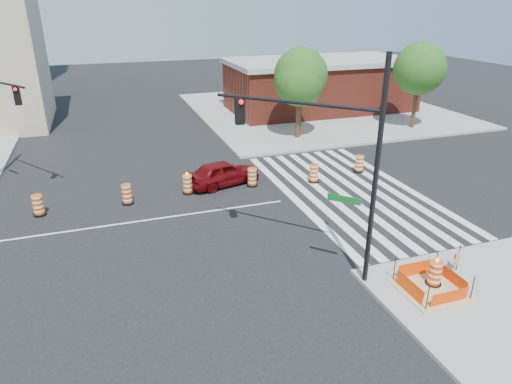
# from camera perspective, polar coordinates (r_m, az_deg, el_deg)

# --- Properties ---
(ground) EXTENTS (120.00, 120.00, 0.00)m
(ground) POSITION_cam_1_polar(r_m,az_deg,el_deg) (21.75, -14.35, -3.56)
(ground) COLOR black
(ground) RESTS_ON ground
(sidewalk_ne) EXTENTS (22.00, 22.00, 0.15)m
(sidewalk_ne) POSITION_cam_1_polar(r_m,az_deg,el_deg) (43.15, 7.84, 10.17)
(sidewalk_ne) COLOR gray
(sidewalk_ne) RESTS_ON ground
(crosswalk_east) EXTENTS (6.75, 13.50, 0.01)m
(crosswalk_east) POSITION_cam_1_polar(r_m,az_deg,el_deg) (24.81, 11.57, 0.09)
(crosswalk_east) COLOR silver
(crosswalk_east) RESTS_ON ground
(lane_centerline) EXTENTS (14.00, 0.12, 0.01)m
(lane_centerline) POSITION_cam_1_polar(r_m,az_deg,el_deg) (21.75, -14.35, -3.55)
(lane_centerline) COLOR silver
(lane_centerline) RESTS_ON ground
(excavation_pit) EXTENTS (2.20, 2.20, 0.90)m
(excavation_pit) POSITION_cam_1_polar(r_m,az_deg,el_deg) (17.24, 20.98, -11.10)
(excavation_pit) COLOR tan
(excavation_pit) RESTS_ON ground
(brick_storefront) EXTENTS (16.50, 8.50, 4.60)m
(brick_storefront) POSITION_cam_1_polar(r_m,az_deg,el_deg) (42.72, 8.00, 13.10)
(brick_storefront) COLOR maroon
(brick_storefront) RESTS_ON ground
(red_coupe) EXTENTS (4.35, 2.64, 1.39)m
(red_coupe) POSITION_cam_1_polar(r_m,az_deg,el_deg) (25.02, -4.13, 2.40)
(red_coupe) COLOR #5D080B
(red_coupe) RESTS_ON ground
(signal_pole_se) EXTENTS (4.25, 4.37, 7.89)m
(signal_pole_se) POSITION_cam_1_polar(r_m,az_deg,el_deg) (15.51, 9.08, 5.40)
(signal_pole_se) COLOR black
(signal_pole_se) RESTS_ON ground
(pit_drum) EXTENTS (0.56, 0.56, 1.09)m
(pit_drum) POSITION_cam_1_polar(r_m,az_deg,el_deg) (17.32, 21.44, -9.52)
(pit_drum) COLOR black
(pit_drum) RESTS_ON ground
(barricade) EXTENTS (0.73, 0.54, 1.03)m
(barricade) POSITION_cam_1_polar(r_m,az_deg,el_deg) (18.18, 23.73, -7.88)
(barricade) COLOR #DC4A04
(barricade) RESTS_ON ground
(tree_north_c) EXTENTS (3.50, 3.50, 5.95)m
(tree_north_c) POSITION_cam_1_polar(r_m,az_deg,el_deg) (32.96, 5.45, 13.31)
(tree_north_c) COLOR #382314
(tree_north_c) RESTS_ON ground
(tree_north_d) EXTENTS (3.79, 3.79, 6.45)m
(tree_north_d) POSITION_cam_1_polar(r_m,az_deg,el_deg) (33.23, 5.64, 13.96)
(tree_north_d) COLOR #382314
(tree_north_d) RESTS_ON ground
(tree_north_e) EXTENTS (3.87, 3.87, 6.58)m
(tree_north_e) POSITION_cam_1_polar(r_m,az_deg,el_deg) (37.67, 19.75, 13.97)
(tree_north_e) COLOR #382314
(tree_north_e) RESTS_ON ground
(median_drum_2) EXTENTS (0.60, 0.60, 1.02)m
(median_drum_2) POSITION_cam_1_polar(r_m,az_deg,el_deg) (23.78, -25.56, -1.58)
(median_drum_2) COLOR black
(median_drum_2) RESTS_ON ground
(median_drum_3) EXTENTS (0.60, 0.60, 1.02)m
(median_drum_3) POSITION_cam_1_polar(r_m,az_deg,el_deg) (23.54, -15.82, -0.36)
(median_drum_3) COLOR black
(median_drum_3) RESTS_ON ground
(median_drum_4) EXTENTS (0.60, 0.60, 1.18)m
(median_drum_4) POSITION_cam_1_polar(r_m,az_deg,el_deg) (24.16, -8.53, 0.92)
(median_drum_4) COLOR black
(median_drum_4) RESTS_ON ground
(median_drum_5) EXTENTS (0.60, 0.60, 1.02)m
(median_drum_5) POSITION_cam_1_polar(r_m,az_deg,el_deg) (24.87, -0.49, 1.81)
(median_drum_5) COLOR black
(median_drum_5) RESTS_ON ground
(median_drum_6) EXTENTS (0.60, 0.60, 1.02)m
(median_drum_6) POSITION_cam_1_polar(r_m,az_deg,el_deg) (25.60, 7.23, 2.25)
(median_drum_6) COLOR black
(median_drum_6) RESTS_ON ground
(median_drum_7) EXTENTS (0.60, 0.60, 1.02)m
(median_drum_7) POSITION_cam_1_polar(r_m,az_deg,el_deg) (27.62, 12.79, 3.41)
(median_drum_7) COLOR black
(median_drum_7) RESTS_ON ground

